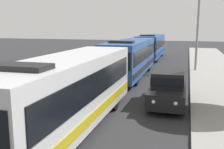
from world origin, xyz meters
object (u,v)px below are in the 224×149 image
bus_second_in_line (131,57)px  bus_middle (151,46)px  bus_lead (69,90)px  white_suv (169,86)px  streetlamp_mid (199,12)px

bus_second_in_line → bus_middle: bearing=90.0°
bus_lead → bus_middle: 25.03m
bus_middle → white_suv: 20.63m
bus_lead → bus_middle: same height
white_suv → streetlamp_mid: 12.44m
bus_lead → bus_middle: bearing=90.0°
streetlamp_mid → bus_lead: bearing=-108.4°
bus_second_in_line → streetlamp_mid: bearing=36.5°
white_suv → bus_middle: bearing=100.3°
bus_lead → white_suv: (3.70, 4.74, -0.66)m
bus_middle → streetlamp_mid: 11.02m
bus_second_in_line → streetlamp_mid: streetlamp_mid is taller
bus_lead → streetlamp_mid: (5.40, 16.21, 3.83)m
bus_second_in_line → streetlamp_mid: 7.73m
bus_second_in_line → white_suv: bus_second_in_line is taller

